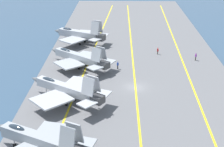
% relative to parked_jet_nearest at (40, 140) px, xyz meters
% --- Properties ---
extents(ground_plane, '(2000.00, 2000.00, 0.00)m').
position_rel_parked_jet_nearest_xyz_m(ground_plane, '(22.57, -13.87, -3.05)').
color(ground_plane, '#334C66').
extents(carrier_deck, '(171.87, 41.10, 0.40)m').
position_rel_parked_jet_nearest_xyz_m(carrier_deck, '(22.57, -13.87, -2.85)').
color(carrier_deck, slate).
rests_on(carrier_deck, ground).
extents(deck_stripe_foul_line, '(154.64, 4.37, 0.01)m').
position_rel_parked_jet_nearest_xyz_m(deck_stripe_foul_line, '(22.57, -25.17, -2.65)').
color(deck_stripe_foul_line, yellow).
rests_on(deck_stripe_foul_line, carrier_deck).
extents(deck_stripe_centerline, '(154.68, 0.36, 0.01)m').
position_rel_parked_jet_nearest_xyz_m(deck_stripe_centerline, '(22.57, -13.87, -2.65)').
color(deck_stripe_centerline, yellow).
rests_on(deck_stripe_centerline, carrier_deck).
extents(deck_stripe_edge_line, '(154.36, 10.78, 0.01)m').
position_rel_parked_jet_nearest_xyz_m(deck_stripe_edge_line, '(22.57, -2.57, -2.65)').
color(deck_stripe_edge_line, yellow).
rests_on(deck_stripe_edge_line, carrier_deck).
extents(parked_jet_nearest, '(12.09, 15.47, 6.52)m').
position_rel_parked_jet_nearest_xyz_m(parked_jet_nearest, '(0.00, 0.00, 0.00)').
color(parked_jet_nearest, '#93999E').
rests_on(parked_jet_nearest, carrier_deck).
extents(parked_jet_second, '(13.89, 15.93, 6.39)m').
position_rel_parked_jet_nearest_xyz_m(parked_jet_second, '(15.86, -1.35, -0.02)').
color(parked_jet_second, '#A8AAAF').
rests_on(parked_jet_second, carrier_deck).
extents(parked_jet_third, '(13.82, 16.11, 5.89)m').
position_rel_parked_jet_nearest_xyz_m(parked_jet_third, '(32.92, -1.70, -0.40)').
color(parked_jet_third, '#9EA3A8').
rests_on(parked_jet_third, carrier_deck).
extents(parked_jet_fourth, '(13.04, 15.67, 6.85)m').
position_rel_parked_jet_nearest_xyz_m(parked_jet_fourth, '(49.93, 0.08, -0.06)').
color(parked_jet_fourth, '#A8AAAF').
rests_on(parked_jet_fourth, carrier_deck).
extents(crew_blue_vest, '(0.32, 0.42, 1.80)m').
position_rel_parked_jet_nearest_xyz_m(crew_blue_vest, '(31.84, -10.32, -1.66)').
color(crew_blue_vest, '#232328').
rests_on(crew_blue_vest, carrier_deck).
extents(crew_red_vest, '(0.37, 0.44, 1.75)m').
position_rel_parked_jet_nearest_xyz_m(crew_red_vest, '(41.63, -20.14, -1.69)').
color(crew_red_vest, '#4C473D').
rests_on(crew_red_vest, carrier_deck).
extents(crew_purple_vest, '(0.43, 0.33, 1.85)m').
position_rel_parked_jet_nearest_xyz_m(crew_purple_vest, '(37.64, -28.68, -1.63)').
color(crew_purple_vest, '#383328').
rests_on(crew_purple_vest, carrier_deck).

